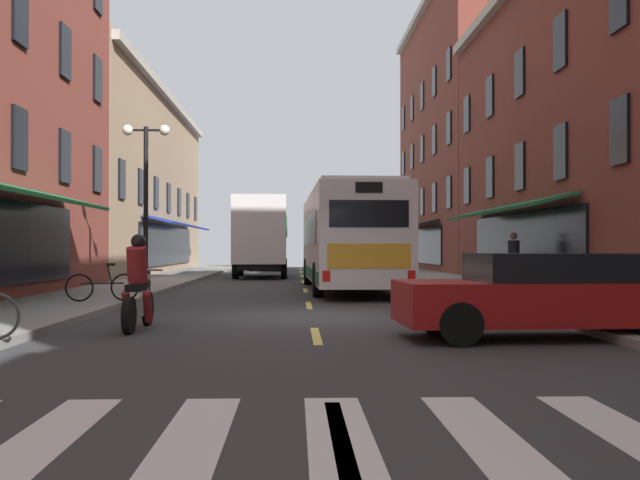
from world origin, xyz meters
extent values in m
cube|color=#333335|center=(0.00, 0.00, -0.05)|extent=(34.80, 80.00, 0.10)
cube|color=#DBCC4C|center=(0.00, -10.00, 0.00)|extent=(0.14, 2.40, 0.01)
cube|color=#DBCC4C|center=(0.00, -3.50, 0.00)|extent=(0.14, 2.40, 0.01)
cube|color=#DBCC4C|center=(0.00, 3.00, 0.00)|extent=(0.14, 2.40, 0.01)
cube|color=#DBCC4C|center=(0.00, 9.50, 0.00)|extent=(0.14, 2.40, 0.01)
cube|color=#DBCC4C|center=(0.00, 16.00, 0.00)|extent=(0.14, 2.40, 0.01)
cube|color=#DBCC4C|center=(0.00, 22.50, 0.00)|extent=(0.14, 2.40, 0.01)
cube|color=#DBCC4C|center=(0.00, 29.00, 0.00)|extent=(0.14, 2.40, 0.01)
cube|color=#DBCC4C|center=(0.00, 35.50, 0.00)|extent=(0.14, 2.40, 0.01)
cube|color=silver|center=(-2.20, -10.00, 0.00)|extent=(0.50, 2.80, 0.01)
cube|color=silver|center=(-1.10, -10.00, 0.00)|extent=(0.50, 2.80, 0.01)
cube|color=silver|center=(0.00, -10.00, 0.00)|extent=(0.50, 2.80, 0.01)
cube|color=silver|center=(1.10, -10.00, 0.00)|extent=(0.50, 2.80, 0.01)
cube|color=silver|center=(2.20, -10.00, 0.00)|extent=(0.50, 2.80, 0.01)
cube|color=gray|center=(-5.90, 0.00, 0.07)|extent=(3.00, 80.00, 0.14)
cube|color=gray|center=(5.90, 0.00, 0.07)|extent=(3.00, 80.00, 0.14)
cube|color=black|center=(-7.36, 3.81, 4.20)|extent=(0.10, 1.00, 1.60)
cube|color=black|center=(-7.36, 7.62, 4.20)|extent=(0.10, 1.00, 1.60)
cube|color=black|center=(-7.36, 11.43, 4.20)|extent=(0.10, 1.00, 1.60)
cube|color=black|center=(-7.36, 3.81, 7.40)|extent=(0.10, 1.00, 1.60)
cube|color=black|center=(-7.36, 7.62, 7.40)|extent=(0.10, 1.00, 1.60)
cube|color=black|center=(-7.36, 11.43, 7.40)|extent=(0.10, 1.00, 1.60)
cube|color=#9E8466|center=(-11.40, 26.67, 5.00)|extent=(8.00, 26.57, 10.00)
cube|color=#B2AD9E|center=(-7.30, 26.67, 9.65)|extent=(0.44, 26.07, 0.40)
cube|color=black|center=(-7.36, 26.67, 1.55)|extent=(0.10, 16.00, 2.10)
cube|color=navy|center=(-6.65, 26.67, 2.75)|extent=(1.38, 14.93, 0.44)
cube|color=black|center=(-7.36, 15.24, 4.20)|extent=(0.10, 1.00, 1.60)
cube|color=black|center=(-7.36, 19.05, 4.20)|extent=(0.10, 1.00, 1.60)
cube|color=black|center=(-7.36, 22.86, 4.20)|extent=(0.10, 1.00, 1.60)
cube|color=black|center=(-7.36, 26.67, 4.20)|extent=(0.10, 1.00, 1.60)
cube|color=black|center=(-7.36, 30.48, 4.20)|extent=(0.10, 1.00, 1.60)
cube|color=black|center=(-7.36, 34.29, 4.20)|extent=(0.10, 1.00, 1.60)
cube|color=black|center=(-7.36, 38.10, 4.20)|extent=(0.10, 1.00, 1.60)
cube|color=brown|center=(11.40, 10.00, 5.51)|extent=(8.00, 19.90, 11.03)
cube|color=black|center=(7.36, 10.00, 1.55)|extent=(0.10, 12.00, 2.10)
cube|color=#1E6638|center=(6.65, 10.00, 2.75)|extent=(1.38, 11.20, 0.44)
cube|color=black|center=(7.36, 2.00, 4.20)|extent=(0.10, 1.00, 1.60)
cube|color=black|center=(7.36, 6.00, 4.20)|extent=(0.10, 1.00, 1.60)
cube|color=black|center=(7.36, 10.00, 4.20)|extent=(0.10, 1.00, 1.60)
cube|color=black|center=(7.36, 14.00, 4.20)|extent=(0.10, 1.00, 1.60)
cube|color=black|center=(7.36, 18.00, 4.20)|extent=(0.10, 1.00, 1.60)
cube|color=black|center=(7.36, 6.00, 7.40)|extent=(0.10, 1.00, 1.60)
cube|color=black|center=(7.36, 10.00, 7.40)|extent=(0.10, 1.00, 1.60)
cube|color=black|center=(7.36, 14.00, 7.40)|extent=(0.10, 1.00, 1.60)
cube|color=black|center=(7.36, 18.00, 7.40)|extent=(0.10, 1.00, 1.60)
cube|color=brown|center=(11.40, 30.00, 8.07)|extent=(8.00, 19.90, 16.14)
cube|color=#B2AD9E|center=(7.30, 30.00, 15.79)|extent=(0.44, 19.40, 0.40)
cube|color=black|center=(7.36, 30.00, 1.55)|extent=(0.10, 12.00, 2.10)
cube|color=black|center=(6.65, 30.00, 2.75)|extent=(1.38, 11.20, 0.44)
cube|color=black|center=(7.36, 22.00, 4.20)|extent=(0.10, 1.00, 1.60)
cube|color=black|center=(7.36, 26.00, 4.20)|extent=(0.10, 1.00, 1.60)
cube|color=black|center=(7.36, 30.00, 4.20)|extent=(0.10, 1.00, 1.60)
cube|color=black|center=(7.36, 34.00, 4.20)|extent=(0.10, 1.00, 1.60)
cube|color=black|center=(7.36, 38.00, 4.20)|extent=(0.10, 1.00, 1.60)
cube|color=black|center=(7.36, 22.00, 7.40)|extent=(0.10, 1.00, 1.60)
cube|color=black|center=(7.36, 26.00, 7.40)|extent=(0.10, 1.00, 1.60)
cube|color=black|center=(7.36, 30.00, 7.40)|extent=(0.10, 1.00, 1.60)
cube|color=black|center=(7.36, 34.00, 7.40)|extent=(0.10, 1.00, 1.60)
cube|color=black|center=(7.36, 38.00, 7.40)|extent=(0.10, 1.00, 1.60)
cube|color=black|center=(7.36, 22.00, 10.60)|extent=(0.10, 1.00, 1.60)
cube|color=black|center=(7.36, 26.00, 10.60)|extent=(0.10, 1.00, 1.60)
cube|color=black|center=(7.36, 30.00, 10.60)|extent=(0.10, 1.00, 1.60)
cube|color=black|center=(7.36, 34.00, 10.60)|extent=(0.10, 1.00, 1.60)
cube|color=black|center=(7.36, 38.00, 10.60)|extent=(0.10, 1.00, 1.60)
cube|color=silver|center=(1.42, 9.51, 1.77)|extent=(2.82, 11.82, 2.84)
cube|color=silver|center=(1.42, 9.51, 3.25)|extent=(2.59, 10.62, 0.16)
cube|color=black|center=(1.41, 9.81, 1.97)|extent=(2.80, 9.43, 0.96)
cube|color=#19723F|center=(1.42, 9.51, 0.60)|extent=(2.84, 11.42, 0.36)
cube|color=black|center=(1.28, 15.35, 1.97)|extent=(2.25, 0.17, 1.10)
cube|color=black|center=(1.55, 3.67, 2.29)|extent=(2.05, 0.17, 0.70)
cube|color=gold|center=(1.55, 3.66, 1.21)|extent=(2.15, 0.15, 0.64)
cube|color=black|center=(1.55, 3.66, 2.97)|extent=(0.70, 0.12, 0.28)
cube|color=red|center=(0.46, 3.62, 0.70)|extent=(0.20, 0.08, 0.28)
cube|color=red|center=(2.64, 3.67, 0.70)|extent=(0.20, 0.08, 0.28)
cylinder|color=black|center=(0.15, 13.37, 0.50)|extent=(0.32, 1.01, 1.00)
cylinder|color=black|center=(2.50, 13.42, 0.50)|extent=(0.32, 1.01, 1.00)
cylinder|color=black|center=(0.32, 6.10, 0.50)|extent=(0.32, 1.01, 1.00)
cylinder|color=black|center=(2.67, 6.15, 0.50)|extent=(0.32, 1.01, 1.00)
cube|color=#B21E19|center=(-2.00, 23.11, 1.55)|extent=(2.33, 2.23, 2.40)
cube|color=black|center=(-2.02, 24.17, 2.40)|extent=(2.00, 0.13, 0.80)
cube|color=silver|center=(-1.96, 19.64, 2.23)|extent=(2.46, 4.77, 3.06)
cube|color=#196633|center=(-0.74, 19.65, 2.38)|extent=(0.10, 2.84, 0.90)
cube|color=black|center=(-1.97, 20.74, 0.55)|extent=(1.98, 6.57, 0.24)
cylinder|color=black|center=(-3.10, 22.90, 0.45)|extent=(0.29, 0.90, 0.90)
cylinder|color=black|center=(-0.90, 22.92, 0.45)|extent=(0.29, 0.90, 0.90)
cylinder|color=black|center=(-3.05, 18.91, 0.45)|extent=(0.29, 0.90, 0.90)
cylinder|color=black|center=(-0.85, 18.94, 0.45)|extent=(0.29, 0.90, 0.90)
cube|color=silver|center=(-2.18, 31.78, 0.60)|extent=(1.89, 4.47, 0.72)
cube|color=black|center=(-2.18, 31.60, 1.16)|extent=(1.69, 2.43, 0.47)
cube|color=red|center=(-2.85, 29.57, 0.86)|extent=(0.20, 0.06, 0.14)
cube|color=red|center=(-1.42, 29.60, 0.86)|extent=(0.20, 0.06, 0.14)
cylinder|color=black|center=(-3.06, 33.27, 0.32)|extent=(0.23, 0.64, 0.64)
cylinder|color=black|center=(-1.37, 33.31, 0.32)|extent=(0.23, 0.64, 0.64)
cylinder|color=black|center=(-3.00, 30.25, 0.32)|extent=(0.23, 0.64, 0.64)
cylinder|color=black|center=(-1.30, 30.28, 0.32)|extent=(0.23, 0.64, 0.64)
cube|color=maroon|center=(3.49, -3.98, 0.57)|extent=(4.47, 2.05, 0.66)
cube|color=black|center=(3.66, -3.97, 1.10)|extent=(2.44, 1.80, 0.47)
cylinder|color=black|center=(2.04, -4.92, 0.32)|extent=(0.65, 0.25, 0.64)
cylinder|color=black|center=(1.95, -3.17, 0.32)|extent=(0.65, 0.25, 0.64)
cylinder|color=black|center=(4.94, -3.03, 0.32)|extent=(0.65, 0.25, 0.64)
cylinder|color=black|center=(-3.03, -1.76, 0.31)|extent=(0.11, 0.62, 0.62)
cylinder|color=black|center=(-3.06, -3.21, 0.31)|extent=(0.13, 0.62, 0.62)
cylinder|color=#B2B2B7|center=(-3.04, -1.88, 0.61)|extent=(0.08, 0.33, 0.68)
ellipsoid|color=black|center=(-3.04, -2.30, 0.81)|extent=(0.33, 0.57, 0.28)
cube|color=black|center=(-3.05, -2.70, 0.74)|extent=(0.27, 0.56, 0.12)
cube|color=#B2B2B7|center=(-3.05, -2.48, 0.40)|extent=(0.25, 0.40, 0.30)
cylinder|color=#B2B2B7|center=(-3.04, -1.98, 1.02)|extent=(0.62, 0.05, 0.04)
cylinder|color=maroon|center=(-3.05, -2.63, 1.13)|extent=(0.35, 0.46, 0.66)
sphere|color=black|center=(-3.05, -2.52, 1.53)|extent=(0.26, 0.26, 0.26)
cylinder|color=maroon|center=(-3.23, -2.60, 0.40)|extent=(0.15, 0.36, 0.56)
cylinder|color=maroon|center=(-2.87, -2.60, 0.40)|extent=(0.15, 0.36, 0.56)
torus|color=black|center=(-5.47, 2.49, 0.47)|extent=(0.66, 0.14, 0.66)
torus|color=black|center=(-4.43, 2.64, 0.47)|extent=(0.66, 0.14, 0.66)
cylinder|color=black|center=(-4.95, 2.57, 0.57)|extent=(0.99, 0.18, 0.04)
cylinder|color=black|center=(-4.77, 2.59, 0.75)|extent=(0.14, 0.06, 0.50)
cube|color=black|center=(-4.75, 2.60, 1.02)|extent=(0.22, 0.15, 0.06)
cylinder|color=black|center=(-5.39, 2.50, 1.02)|extent=(0.10, 0.48, 0.03)
cylinder|color=#4C4C51|center=(6.52, 7.90, 0.57)|extent=(0.28, 0.28, 0.86)
cylinder|color=black|center=(6.52, 7.90, 1.32)|extent=(0.36, 0.36, 0.66)
sphere|color=#9B665B|center=(6.52, 7.90, 1.79)|extent=(0.23, 0.23, 0.23)
cylinder|color=black|center=(-4.81, 7.15, 2.59)|extent=(0.14, 0.14, 4.91)
cylinder|color=black|center=(-4.81, 7.15, 0.44)|extent=(0.28, 0.28, 0.60)
cylinder|color=black|center=(-4.81, 7.15, 4.95)|extent=(1.10, 0.07, 0.07)
sphere|color=white|center=(-5.36, 7.15, 4.95)|extent=(0.32, 0.32, 0.32)
sphere|color=white|center=(-4.26, 7.15, 4.95)|extent=(0.32, 0.32, 0.32)
camera|label=1|loc=(-0.34, -15.78, 1.42)|focal=42.77mm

